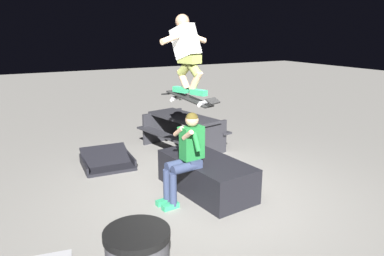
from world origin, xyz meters
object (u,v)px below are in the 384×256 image
Objects in this scene: skateboard at (189,99)px; picnic_table_back at (183,127)px; person_sitting_on_ledge at (186,153)px; skater_airborne at (187,51)px; ledge_box_main at (206,175)px; kicker_ramp at (107,162)px.

skateboard reaches higher than picnic_table_back.
picnic_table_back is at bearing -24.89° from skateboard.
person_sitting_on_ledge reaches higher than picnic_table_back.
ledge_box_main is at bearing -84.76° from skater_airborne.
ledge_box_main is 1.59× the size of kicker_ramp.
kicker_ramp is at bearing 29.89° from ledge_box_main.
ledge_box_main is 1.36m from skateboard.
skateboard is 2.63m from kicker_ramp.
kicker_ramp is at bearing 20.69° from skater_airborne.
skater_airborne is 3.00m from picnic_table_back.
ledge_box_main is 2.27m from picnic_table_back.
ledge_box_main is at bearing -150.11° from kicker_ramp.
skater_airborne is (0.05, 0.02, 0.69)m from skateboard.
skater_airborne is 0.58× the size of picnic_table_back.
kicker_ramp is at bearing 97.49° from picnic_table_back.
kicker_ramp is 1.86m from picnic_table_back.
picnic_table_back is at bearing -25.80° from skater_airborne.
ledge_box_main is at bearing -75.89° from skateboard.
picnic_table_back is (2.31, -1.14, -0.29)m from person_sitting_on_ledge.
person_sitting_on_ledge is 2.60m from picnic_table_back.
picnic_table_back reaches higher than kicker_ramp.
skateboard is at bearing -53.43° from person_sitting_on_ledge.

